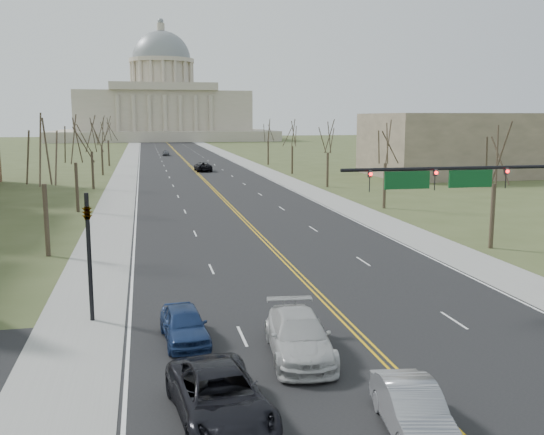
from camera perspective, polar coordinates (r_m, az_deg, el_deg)
name	(u,v)px	position (r m, az deg, el deg)	size (l,w,h in m)	color
road	(188,164)	(125.37, -7.90, 5.03)	(20.00, 380.00, 0.01)	black
cross_road	(387,363)	(24.40, 10.75, -13.30)	(120.00, 14.00, 0.01)	black
sidewalk_left	(128,165)	(125.09, -13.41, 4.86)	(4.00, 380.00, 0.03)	gray
sidewalk_right	(246,163)	(126.79, -2.47, 5.16)	(4.00, 380.00, 0.03)	gray
center_line	(188,164)	(125.37, -7.90, 5.03)	(0.42, 380.00, 0.01)	gold
edge_line_left	(139,165)	(125.05, -12.40, 4.89)	(0.15, 380.00, 0.01)	silver
edge_line_right	(236,163)	(126.44, -3.45, 5.14)	(0.15, 380.00, 0.01)	silver
capitol	(163,106)	(264.81, -10.22, 10.30)	(90.00, 60.00, 50.00)	#BFB19F
signal_mast	(469,188)	(32.80, 18.06, 2.65)	(12.12, 0.44, 7.20)	black
signal_left	(89,243)	(28.87, -16.88, -2.27)	(0.32, 0.36, 6.00)	black
tree_r_0	(496,158)	(45.85, 20.32, 5.31)	(3.74, 3.74, 8.50)	#32291D
tree_l_0	(42,154)	(43.27, -20.81, 5.59)	(3.96, 3.96, 9.00)	#32291D
tree_r_1	(386,145)	(63.64, 10.67, 6.71)	(3.74, 3.74, 8.50)	#32291D
tree_l_1	(75,142)	(63.09, -18.09, 6.74)	(3.96, 3.96, 9.00)	#32291D
tree_r_2	(328,139)	(82.45, 5.29, 7.41)	(3.74, 3.74, 8.50)	#32291D
tree_l_2	(91,136)	(82.99, -16.67, 7.34)	(3.96, 3.96, 9.00)	#32291D
tree_r_3	(292,135)	(101.71, 1.93, 7.81)	(3.74, 3.74, 8.50)	#32291D
tree_l_3	(101,133)	(102.94, -15.79, 7.70)	(3.96, 3.96, 9.00)	#32291D
tree_r_4	(268,132)	(121.22, -0.37, 8.07)	(3.74, 3.74, 8.50)	#32291D
tree_l_4	(108,130)	(122.90, -15.20, 7.94)	(3.96, 3.96, 9.00)	#32291D
bldg_right_mass	(450,145)	(103.15, 16.45, 6.60)	(25.00, 20.00, 10.00)	brown
car_sb_inner_lead	(413,410)	(19.37, 13.10, -17.19)	(1.58, 4.53, 1.49)	gray
car_sb_outer_lead	(220,397)	(19.61, -4.93, -16.45)	(2.66, 5.76, 1.60)	black
car_sb_inner_second	(299,336)	(24.33, 2.55, -11.07)	(2.34, 5.75, 1.67)	#B5B5B5
car_sb_outer_second	(184,324)	(26.11, -8.26, -9.92)	(1.77, 4.39, 1.50)	navy
car_far_nb	(203,167)	(107.59, -6.51, 4.79)	(2.71, 5.88, 1.63)	black
car_far_sb	(166,153)	(152.76, -9.96, 6.01)	(1.65, 4.10, 1.40)	#505158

